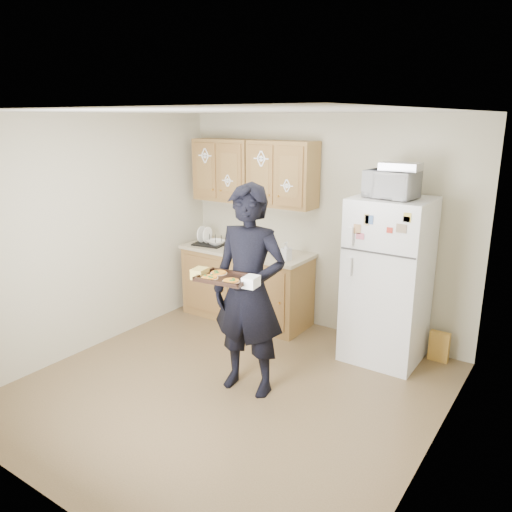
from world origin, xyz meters
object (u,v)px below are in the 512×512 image
object	(u,v)px
refrigerator	(388,281)
baking_tray	(225,279)
microwave	(391,184)
dish_rack	(210,239)
person	(249,291)

from	to	relation	value
refrigerator	baking_tray	size ratio (longest dim) A/B	3.90
refrigerator	microwave	xyz separation A→B (m)	(-0.02, -0.05, 0.98)
microwave	baking_tray	bearing A→B (deg)	-111.28
refrigerator	baking_tray	xyz separation A→B (m)	(-0.84, -1.61, 0.30)
refrigerator	microwave	bearing A→B (deg)	-110.85
baking_tray	dish_rack	xyz separation A→B (m)	(-1.47, 1.59, -0.18)
microwave	dish_rack	size ratio (longest dim) A/B	1.25
baking_tray	microwave	distance (m)	1.89
refrigerator	baking_tray	world-z (taller)	refrigerator
baking_tray	dish_rack	world-z (taller)	baking_tray
refrigerator	dish_rack	xyz separation A→B (m)	(-2.31, -0.02, 0.13)
refrigerator	dish_rack	world-z (taller)	refrigerator
refrigerator	person	distance (m)	1.54
refrigerator	dish_rack	bearing A→B (deg)	-179.39
refrigerator	dish_rack	size ratio (longest dim) A/B	4.46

